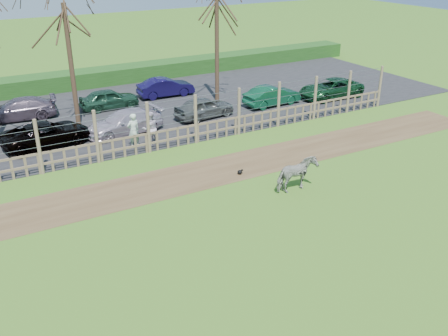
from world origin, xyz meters
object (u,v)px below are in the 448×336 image
car_2 (47,134)px  car_9 (19,109)px  tree_mid (67,36)px  car_11 (166,87)px  visitor_b (150,129)px  crow (240,172)px  car_3 (124,122)px  visitor_a (133,130)px  car_4 (204,107)px  car_5 (272,96)px  zebra (297,175)px  tree_right (217,16)px  car_6 (331,89)px  car_10 (109,99)px

car_2 → car_9: (-0.53, 4.90, 0.00)m
tree_mid → car_11: (6.47, 2.86, -4.23)m
tree_mid → visitor_b: (2.37, -4.75, -3.96)m
crow → car_3: car_3 is taller
visitor_a → car_2: size_ratio=0.40×
tree_mid → car_3: 5.23m
visitor_a → car_4: size_ratio=0.49×
visitor_b → car_4: size_ratio=0.49×
crow → car_11: size_ratio=0.07×
crow → visitor_b: bearing=112.6°
car_2 → car_3: (3.91, -0.23, 0.00)m
tree_mid → car_5: (11.38, -2.17, -4.23)m
tree_mid → car_4: bearing=-18.8°
tree_mid → visitor_b: 6.62m
visitor_b → car_4: bearing=-154.0°
car_11 → visitor_b: bearing=154.2°
visitor_a → car_9: size_ratio=0.42×
car_3 → crow: bearing=12.7°
tree_mid → car_9: bearing=135.2°
car_5 → car_11: 7.04m
car_5 → car_11: (-4.92, 5.03, 0.00)m
zebra → car_11: zebra is taller
visitor_a → tree_right: bearing=-153.4°
car_9 → car_11: (9.11, 0.23, 0.00)m
car_3 → car_9: 6.79m
visitor_a → car_3: 2.13m
car_4 → car_11: bearing=-4.8°
tree_mid → car_3: bearing=-54.2°
car_11 → tree_mid: bearing=116.4°
visitor_a → car_11: visitor_a is taller
car_4 → car_11: same height
tree_right → car_5: (2.38, -2.67, -4.60)m
car_11 → zebra: bearing=179.4°
car_4 → car_11: (-0.18, 5.13, 0.00)m
tree_mid → visitor_a: size_ratio=3.96×
car_2 → car_11: same height
car_3 → car_6: same height
car_2 → car_5: size_ratio=1.19×
visitor_b → car_11: (4.09, 7.61, -0.26)m
zebra → crow: bearing=22.0°
car_10 → crow: bearing=-171.1°
crow → car_3: 7.80m
crow → car_9: car_9 is taller
tree_mid → visitor_b: bearing=-63.5°
tree_right → car_4: 5.86m
car_11 → crow: bearing=173.6°
tree_mid → crow: size_ratio=25.03×
crow → car_10: car_10 is taller
car_5 → car_11: same height
zebra → visitor_a: (-4.09, 7.67, 0.19)m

